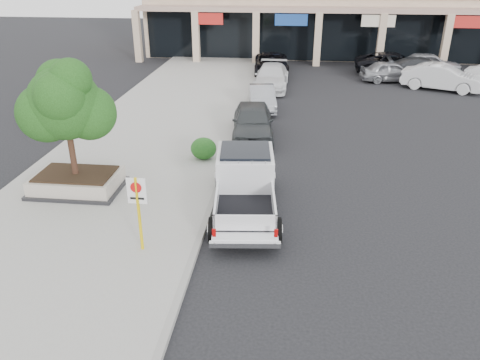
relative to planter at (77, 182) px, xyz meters
name	(u,v)px	position (x,y,z in m)	size (l,w,h in m)	color
ground	(251,238)	(6.63, -2.36, -0.48)	(120.00, 120.00, 0.00)	black
sidewalk	(138,156)	(1.13, 3.64, -0.40)	(8.00, 52.00, 0.15)	gray
curb	(227,160)	(5.08, 3.64, -0.40)	(0.20, 52.00, 0.15)	gray
planter	(77,182)	(0.00, 0.00, 0.00)	(3.20, 2.20, 0.68)	black
planter_tree	(70,103)	(0.13, 0.15, 2.94)	(2.90, 2.55, 4.00)	black
no_parking_sign	(138,204)	(3.54, -3.56, 1.16)	(0.55, 0.09, 2.30)	yellow
hedge	(204,148)	(4.09, 3.48, 0.14)	(1.10, 0.99, 0.94)	#134515
pickup_truck	(245,187)	(6.28, -0.68, 0.46)	(2.20, 5.94, 1.87)	silver
curb_car_a	(253,121)	(5.90, 6.81, 0.34)	(1.93, 4.79, 1.63)	#333638
curb_car_b	(262,98)	(6.03, 11.72, 0.19)	(1.41, 4.05, 1.33)	gray
curb_car_c	(271,77)	(6.33, 16.64, 0.30)	(2.17, 5.34, 1.55)	silver
curb_car_d	(271,64)	(6.10, 21.23, 0.28)	(2.51, 5.44, 1.51)	black
lot_car_a	(391,71)	(14.71, 19.58, 0.26)	(1.73, 4.30, 1.47)	gray
lot_car_b	(442,77)	(17.61, 17.49, 0.36)	(1.77, 5.09, 1.68)	silver
lot_car_c	(424,69)	(17.15, 20.34, 0.30)	(2.19, 5.37, 1.56)	#2F3034
lot_car_d	(395,64)	(15.38, 21.92, 0.34)	(2.72, 5.89, 1.64)	black
lot_car_e	(429,64)	(18.00, 22.37, 0.33)	(1.90, 4.73, 1.61)	#9C9EA4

